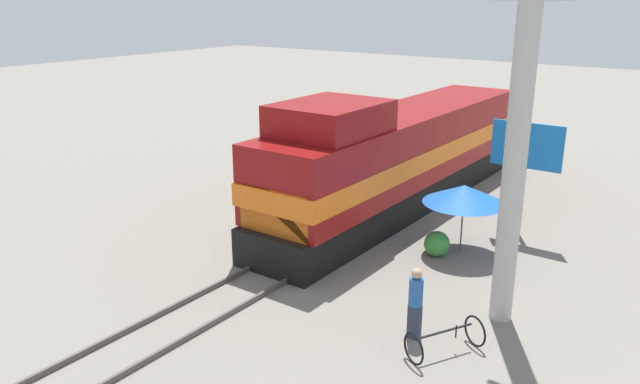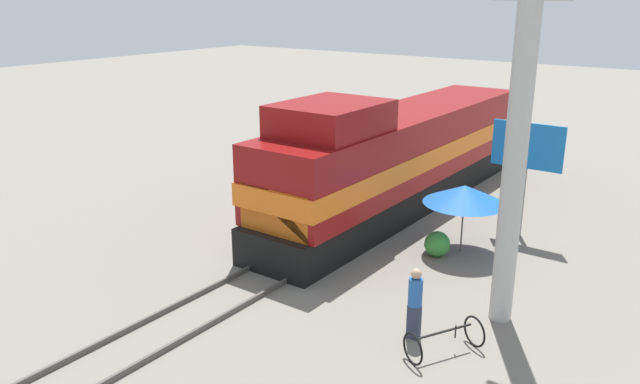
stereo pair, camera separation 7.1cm
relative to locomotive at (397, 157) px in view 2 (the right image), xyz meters
The scene contains 10 objects.
ground_plane 4.72m from the locomotive, 90.00° to the right, with size 120.00×120.00×0.00m, color slate.
rail_near 4.75m from the locomotive, 99.55° to the right, with size 0.08×28.59×0.15m, color #4C4742.
rail_far 4.75m from the locomotive, 80.45° to the right, with size 0.08×28.59×0.15m, color #4C4742.
locomotive is the anchor object (origin of this frame).
utility_pole 9.09m from the locomotive, 42.81° to the right, with size 1.80×0.55×8.93m.
vendor_umbrella 4.53m from the locomotive, 33.04° to the right, with size 2.59×2.59×2.23m.
billboard_sign 4.93m from the locomotive, ahead, with size 2.38×0.12×3.93m.
shrub_cluster 4.95m from the locomotive, 44.37° to the right, with size 0.82×0.82×0.82m, color #388C38.
person_bystander 9.63m from the locomotive, 57.97° to the right, with size 0.34×0.34×1.82m.
bicycle 10.41m from the locomotive, 54.35° to the right, with size 1.51×1.92×0.76m.
Camera 2 is at (11.07, -15.93, 7.94)m, focal length 35.00 mm.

